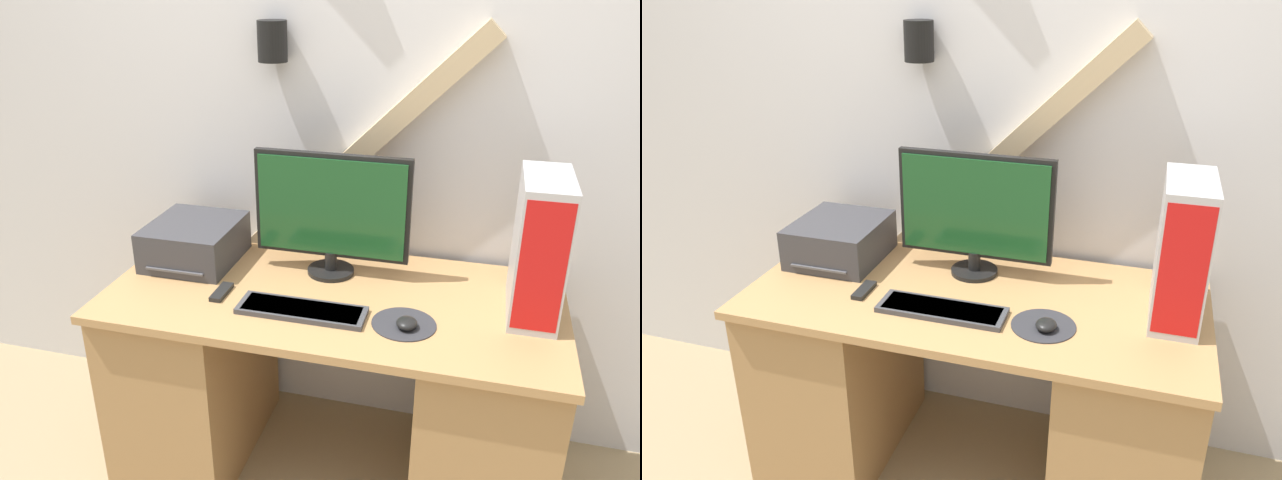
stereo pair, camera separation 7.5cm
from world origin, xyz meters
The scene contains 9 objects.
wall_back centered at (0.00, 0.82, 1.35)m, with size 6.40×0.16×2.70m.
desk centered at (0.00, 0.38, 0.41)m, with size 1.59×0.76×0.80m.
monitor centered at (-0.05, 0.54, 1.05)m, with size 0.57×0.17×0.46m.
keyboard centered at (-0.07, 0.22, 0.81)m, with size 0.43×0.14×0.02m.
mousepad centered at (0.27, 0.24, 0.80)m, with size 0.21×0.21×0.00m.
mouse centered at (0.28, 0.22, 0.82)m, with size 0.07×0.08×0.03m.
computer_tower centered at (0.66, 0.43, 1.03)m, with size 0.15×0.33×0.47m.
printer centered at (-0.58, 0.51, 0.88)m, with size 0.33×0.36×0.16m.
remote_control centered at (-0.37, 0.27, 0.81)m, with size 0.04×0.13×0.02m.
Camera 2 is at (0.53, -1.47, 1.85)m, focal length 35.00 mm.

